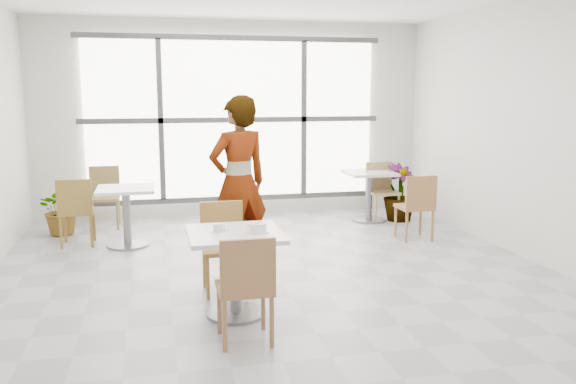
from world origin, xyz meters
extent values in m
plane|color=#9E9EA5|center=(0.00, 0.00, 0.00)|extent=(7.00, 7.00, 0.00)
plane|color=silver|center=(0.00, 3.50, 1.50)|extent=(6.00, 0.00, 6.00)
plane|color=silver|center=(0.00, -3.50, 1.50)|extent=(6.00, 0.00, 6.00)
plane|color=silver|center=(3.00, 0.00, 1.50)|extent=(0.00, 7.00, 7.00)
cube|color=white|center=(0.00, 3.44, 1.50)|extent=(4.40, 0.04, 2.40)
cube|color=#3F3F42|center=(0.00, 3.41, 1.50)|extent=(4.60, 0.05, 0.08)
cube|color=#3F3F42|center=(-1.10, 3.41, 1.50)|extent=(0.08, 0.05, 2.40)
cube|color=#3F3F42|center=(1.10, 3.41, 1.50)|extent=(0.08, 0.05, 2.40)
cube|color=#3F3F42|center=(0.00, 3.41, 0.28)|extent=(4.60, 0.05, 0.08)
cube|color=#3F3F42|center=(0.00, 3.41, 2.72)|extent=(4.60, 0.05, 0.08)
cube|color=silver|center=(-0.57, -0.75, 0.73)|extent=(0.80, 0.80, 0.04)
cylinder|color=slate|center=(-0.57, -0.75, 0.35)|extent=(0.10, 0.10, 0.71)
cylinder|color=slate|center=(-0.57, -0.75, 0.01)|extent=(0.52, 0.52, 0.03)
cube|color=#90633D|center=(-0.58, -1.31, 0.43)|extent=(0.42, 0.42, 0.04)
cube|color=#90633D|center=(-0.58, -1.50, 0.66)|extent=(0.42, 0.04, 0.42)
cylinder|color=#90633D|center=(-0.40, -1.13, 0.21)|extent=(0.04, 0.04, 0.41)
cylinder|color=#90633D|center=(-0.40, -1.49, 0.21)|extent=(0.04, 0.04, 0.41)
cylinder|color=#90633D|center=(-0.76, -1.13, 0.21)|extent=(0.04, 0.04, 0.41)
cylinder|color=#90633D|center=(-0.76, -1.49, 0.21)|extent=(0.04, 0.04, 0.41)
cube|color=#A07035|center=(-0.60, -0.13, 0.43)|extent=(0.42, 0.42, 0.04)
cube|color=#A07035|center=(-0.60, 0.06, 0.66)|extent=(0.42, 0.04, 0.42)
cylinder|color=#A07035|center=(-0.78, -0.31, 0.21)|extent=(0.04, 0.04, 0.41)
cylinder|color=#A07035|center=(-0.78, 0.05, 0.21)|extent=(0.04, 0.04, 0.41)
cylinder|color=#A07035|center=(-0.42, -0.31, 0.21)|extent=(0.04, 0.04, 0.41)
cylinder|color=#A07035|center=(-0.42, 0.05, 0.21)|extent=(0.04, 0.04, 0.41)
cylinder|color=white|center=(-0.39, -0.81, 0.76)|extent=(0.21, 0.21, 0.01)
cylinder|color=white|center=(-0.39, -0.81, 0.80)|extent=(0.16, 0.16, 0.07)
torus|color=white|center=(-0.39, -0.81, 0.83)|extent=(0.16, 0.16, 0.01)
cylinder|color=#CEAB88|center=(-0.39, -0.81, 0.80)|extent=(0.14, 0.14, 0.05)
cylinder|color=#F8DEA0|center=(-0.34, -0.81, 0.83)|extent=(0.03, 0.03, 0.01)
cylinder|color=beige|center=(-0.40, -0.81, 0.83)|extent=(0.03, 0.03, 0.02)
cylinder|color=beige|center=(-0.37, -0.79, 0.83)|extent=(0.03, 0.03, 0.02)
cylinder|color=beige|center=(-0.38, -0.81, 0.83)|extent=(0.03, 0.03, 0.02)
cylinder|color=#F8E1A0|center=(-0.38, -0.78, 0.84)|extent=(0.03, 0.03, 0.01)
cylinder|color=#F5E79E|center=(-0.39, -0.80, 0.83)|extent=(0.03, 0.03, 0.02)
cylinder|color=beige|center=(-0.38, -0.77, 0.83)|extent=(0.03, 0.03, 0.02)
cylinder|color=beige|center=(-0.37, -0.79, 0.83)|extent=(0.03, 0.03, 0.01)
cylinder|color=beige|center=(-0.36, -0.79, 0.83)|extent=(0.03, 0.03, 0.02)
cylinder|color=beige|center=(-0.38, -0.80, 0.84)|extent=(0.03, 0.03, 0.01)
cylinder|color=beige|center=(-0.40, -0.83, 0.83)|extent=(0.03, 0.03, 0.01)
cylinder|color=silver|center=(-0.71, -0.71, 0.75)|extent=(0.13, 0.13, 0.01)
cylinder|color=silver|center=(-0.71, -0.71, 0.79)|extent=(0.08, 0.08, 0.06)
torus|color=silver|center=(-0.67, -0.71, 0.79)|extent=(0.05, 0.01, 0.05)
cylinder|color=black|center=(-0.71, -0.71, 0.81)|extent=(0.07, 0.07, 0.00)
cube|color=#B4B5B9|center=(-0.66, -0.73, 0.76)|extent=(0.09, 0.05, 0.00)
sphere|color=#B4B5B9|center=(-0.63, -0.71, 0.76)|extent=(0.02, 0.02, 0.02)
imported|color=black|center=(-0.34, 0.64, 0.95)|extent=(0.81, 0.67, 1.90)
cube|color=silver|center=(-1.58, 1.88, 0.73)|extent=(0.70, 0.70, 0.04)
cylinder|color=slate|center=(-1.58, 1.88, 0.35)|extent=(0.10, 0.10, 0.71)
cylinder|color=slate|center=(-1.58, 1.88, 0.01)|extent=(0.52, 0.52, 0.03)
cube|color=silver|center=(1.91, 2.61, 0.73)|extent=(0.70, 0.70, 0.04)
cylinder|color=slate|center=(1.91, 2.61, 0.35)|extent=(0.10, 0.10, 0.71)
cylinder|color=slate|center=(1.91, 2.61, 0.01)|extent=(0.52, 0.52, 0.03)
cube|color=olive|center=(-2.20, 2.09, 0.43)|extent=(0.42, 0.42, 0.04)
cube|color=olive|center=(-2.20, 1.90, 0.66)|extent=(0.42, 0.04, 0.42)
cylinder|color=olive|center=(-2.02, 2.27, 0.21)|extent=(0.04, 0.04, 0.41)
cylinder|color=olive|center=(-2.02, 1.91, 0.21)|extent=(0.04, 0.04, 0.41)
cylinder|color=olive|center=(-2.38, 2.27, 0.21)|extent=(0.04, 0.04, 0.41)
cylinder|color=olive|center=(-2.38, 1.91, 0.21)|extent=(0.04, 0.04, 0.41)
cube|color=olive|center=(-1.93, 3.01, 0.43)|extent=(0.42, 0.42, 0.04)
cube|color=olive|center=(-1.93, 3.20, 0.66)|extent=(0.42, 0.04, 0.42)
cylinder|color=olive|center=(-2.11, 2.83, 0.21)|extent=(0.04, 0.04, 0.41)
cylinder|color=olive|center=(-2.11, 3.19, 0.21)|extent=(0.04, 0.04, 0.41)
cylinder|color=olive|center=(-1.75, 2.83, 0.21)|extent=(0.04, 0.04, 0.41)
cylinder|color=olive|center=(-1.75, 3.19, 0.21)|extent=(0.04, 0.04, 0.41)
cube|color=olive|center=(2.10, 1.42, 0.43)|extent=(0.42, 0.42, 0.04)
cube|color=olive|center=(2.10, 1.23, 0.66)|extent=(0.42, 0.04, 0.42)
cylinder|color=olive|center=(2.28, 1.60, 0.21)|extent=(0.04, 0.04, 0.41)
cylinder|color=olive|center=(2.28, 1.24, 0.21)|extent=(0.04, 0.04, 0.41)
cylinder|color=olive|center=(1.92, 1.60, 0.21)|extent=(0.04, 0.04, 0.41)
cylinder|color=olive|center=(1.92, 1.24, 0.21)|extent=(0.04, 0.04, 0.41)
cube|color=#A08250|center=(2.13, 2.58, 0.43)|extent=(0.42, 0.42, 0.04)
cube|color=#A08250|center=(2.13, 2.77, 0.66)|extent=(0.42, 0.04, 0.42)
cylinder|color=#A08250|center=(1.95, 2.40, 0.21)|extent=(0.04, 0.04, 0.41)
cylinder|color=#A08250|center=(1.95, 2.76, 0.21)|extent=(0.04, 0.04, 0.41)
cylinder|color=#A08250|center=(2.31, 2.40, 0.21)|extent=(0.04, 0.04, 0.41)
cylinder|color=#A08250|center=(2.31, 2.76, 0.21)|extent=(0.04, 0.04, 0.41)
imported|color=#4B873F|center=(-2.46, 2.73, 0.36)|extent=(0.82, 0.77, 0.72)
imported|color=#547E45|center=(2.36, 2.52, 0.43)|extent=(0.60, 0.60, 0.86)
camera|label=1|loc=(-1.24, -5.73, 1.96)|focal=37.28mm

